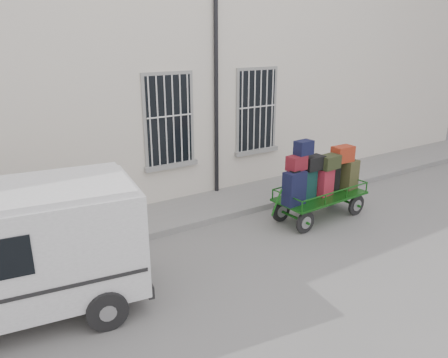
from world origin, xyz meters
name	(u,v)px	position (x,y,z in m)	size (l,w,h in m)	color
ground	(251,244)	(0.00, 0.00, 0.00)	(80.00, 80.00, 0.00)	slate
building	(143,80)	(0.00, 5.50, 3.00)	(24.00, 5.15, 6.00)	beige
sidewalk	(200,208)	(0.00, 2.20, 0.07)	(24.00, 1.70, 0.15)	gray
luggage_cart	(320,181)	(2.19, 0.25, 0.97)	(2.74, 1.16, 2.02)	black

